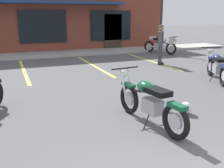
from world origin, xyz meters
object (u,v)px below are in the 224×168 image
Objects in this scene: person_in_shorts_foreground at (161,42)px; helmet_on_pavement at (186,108)px; motorcycle_foreground_classic at (149,101)px; motorcycle_red_sportbike at (162,44)px; motorcycle_black_cruiser at (217,66)px.

person_in_shorts_foreground is 6.44× the size of helmet_on_pavement.
person_in_shorts_foreground is (3.64, 5.47, 0.49)m from motorcycle_foreground_classic.
helmet_on_pavement is (-4.40, -8.01, -0.40)m from motorcycle_red_sportbike.
motorcycle_foreground_classic is 6.59m from person_in_shorts_foreground.
motorcycle_black_cruiser is 7.48× the size of helmet_on_pavement.
motorcycle_red_sportbike is 1.02× the size of motorcycle_black_cruiser.
motorcycle_foreground_classic is at bearing -123.43° from motorcycle_red_sportbike.
motorcycle_foreground_classic is 9.83m from motorcycle_red_sportbike.
motorcycle_red_sportbike is (5.41, 8.20, 0.07)m from motorcycle_foreground_classic.
motorcycle_red_sportbike is at bearing 74.57° from motorcycle_black_cruiser.
helmet_on_pavement is at bearing -116.39° from person_in_shorts_foreground.
person_in_shorts_foreground is at bearing 92.64° from motorcycle_black_cruiser.
motorcycle_red_sportbike is at bearing 56.57° from motorcycle_foreground_classic.
motorcycle_foreground_classic is 1.08× the size of motorcycle_black_cruiser.
person_in_shorts_foreground is at bearing -123.10° from motorcycle_red_sportbike.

